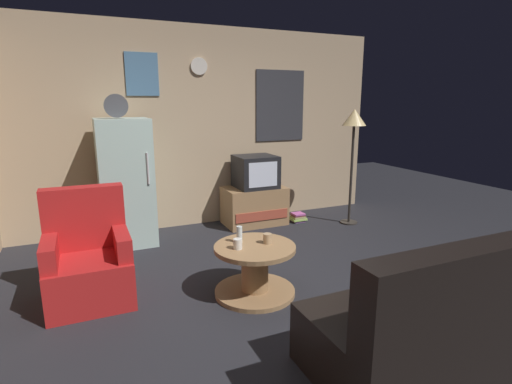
{
  "coord_description": "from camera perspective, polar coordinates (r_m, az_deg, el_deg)",
  "views": [
    {
      "loc": [
        -1.54,
        -2.85,
        1.69
      ],
      "look_at": [
        0.11,
        0.9,
        0.75
      ],
      "focal_mm": 27.83,
      "sensor_mm": 36.0,
      "label": 1
    }
  ],
  "objects": [
    {
      "name": "coffee_table",
      "position": [
        3.59,
        -0.17,
        -11.13
      ],
      "size": [
        0.72,
        0.72,
        0.46
      ],
      "color": "#9E754C",
      "rests_on": "ground_plane"
    },
    {
      "name": "standing_lamp",
      "position": [
        5.57,
        13.89,
        9.14
      ],
      "size": [
        0.32,
        0.32,
        1.59
      ],
      "color": "#332D28",
      "rests_on": "ground_plane"
    },
    {
      "name": "book_stack",
      "position": [
        5.73,
        6.06,
        -3.66
      ],
      "size": [
        0.22,
        0.17,
        0.13
      ],
      "color": "#71477F",
      "rests_on": "ground_plane"
    },
    {
      "name": "mug_ceramic_tan",
      "position": [
        3.54,
        1.64,
        -6.7
      ],
      "size": [
        0.08,
        0.08,
        0.09
      ],
      "primitive_type": "cylinder",
      "color": "tan",
      "rests_on": "coffee_table"
    },
    {
      "name": "wall_with_art",
      "position": [
        5.53,
        -7.6,
        9.12
      ],
      "size": [
        5.2,
        0.12,
        2.66
      ],
      "color": "tan",
      "rests_on": "ground_plane"
    },
    {
      "name": "ground_plane",
      "position": [
        3.65,
        4.22,
        -14.67
      ],
      "size": [
        12.0,
        12.0,
        0.0
      ],
      "primitive_type": "plane",
      "color": "#232328"
    },
    {
      "name": "mug_ceramic_white",
      "position": [
        3.42,
        -2.65,
        -7.47
      ],
      "size": [
        0.08,
        0.08,
        0.09
      ],
      "primitive_type": "cylinder",
      "color": "silver",
      "rests_on": "coffee_table"
    },
    {
      "name": "crt_tv",
      "position": [
        5.46,
        -0.07,
        2.95
      ],
      "size": [
        0.54,
        0.51,
        0.44
      ],
      "color": "black",
      "rests_on": "tv_stand"
    },
    {
      "name": "armchair",
      "position": [
        3.76,
        -22.95,
        -9.21
      ],
      "size": [
        0.68,
        0.68,
        0.96
      ],
      "color": "red",
      "rests_on": "ground_plane"
    },
    {
      "name": "tv_stand",
      "position": [
        5.56,
        -0.24,
        -1.97
      ],
      "size": [
        0.84,
        0.53,
        0.52
      ],
      "color": "#9E754C",
      "rests_on": "ground_plane"
    },
    {
      "name": "fridge",
      "position": [
        4.94,
        -18.22,
        1.35
      ],
      "size": [
        0.6,
        0.62,
        1.77
      ],
      "color": "silver",
      "rests_on": "ground_plane"
    },
    {
      "name": "wine_glass",
      "position": [
        3.56,
        -2.4,
        -6.11
      ],
      "size": [
        0.05,
        0.05,
        0.15
      ],
      "primitive_type": "cylinder",
      "color": "silver",
      "rests_on": "coffee_table"
    },
    {
      "name": "couch",
      "position": [
        2.92,
        25.25,
        -16.54
      ],
      "size": [
        1.7,
        0.8,
        0.92
      ],
      "color": "black",
      "rests_on": "ground_plane"
    }
  ]
}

